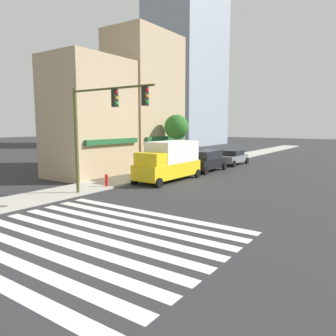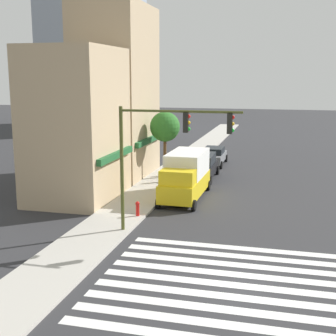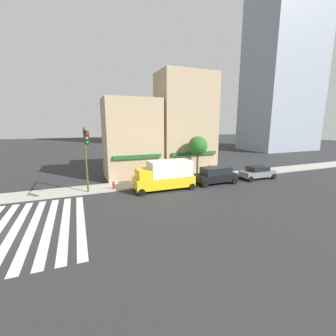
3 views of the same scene
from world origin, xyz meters
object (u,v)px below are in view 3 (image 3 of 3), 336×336
(traffic_signal, at_px, (86,148))
(street_tree, at_px, (198,146))
(suv_black, at_px, (216,175))
(pedestrian_red_jacket, at_px, (191,173))
(sedan_grey, at_px, (257,172))
(pedestrian_grey_coat, at_px, (209,171))
(box_truck_yellow, at_px, (165,175))
(fire_hydrant, at_px, (113,185))

(traffic_signal, bearing_deg, street_tree, 14.35)
(suv_black, bearing_deg, pedestrian_red_jacket, 135.28)
(traffic_signal, height_order, pedestrian_red_jacket, traffic_signal)
(sedan_grey, distance_m, street_tree, 8.14)
(suv_black, xyz_separation_m, pedestrian_grey_coat, (0.37, 1.97, 0.04))
(box_truck_yellow, bearing_deg, traffic_signal, -175.54)
(sedan_grey, relative_size, pedestrian_grey_coat, 2.49)
(box_truck_yellow, relative_size, street_tree, 1.22)
(fire_hydrant, bearing_deg, sedan_grey, -5.61)
(pedestrian_grey_coat, relative_size, street_tree, 0.35)
(box_truck_yellow, relative_size, pedestrian_grey_coat, 3.52)
(traffic_signal, distance_m, suv_black, 14.19)
(box_truck_yellow, height_order, pedestrian_red_jacket, box_truck_yellow)
(traffic_signal, relative_size, sedan_grey, 1.47)
(suv_black, bearing_deg, sedan_grey, -1.29)
(pedestrian_red_jacket, height_order, pedestrian_grey_coat, same)
(traffic_signal, relative_size, fire_hydrant, 7.70)
(suv_black, bearing_deg, fire_hydrant, 170.09)
(box_truck_yellow, relative_size, fire_hydrant, 7.39)
(pedestrian_grey_coat, bearing_deg, traffic_signal, -175.13)
(box_truck_yellow, bearing_deg, fire_hydrant, 161.96)
(pedestrian_red_jacket, distance_m, fire_hydrant, 9.11)
(pedestrian_red_jacket, height_order, street_tree, street_tree)
(box_truck_yellow, xyz_separation_m, suv_black, (6.21, 0.00, -0.56))
(traffic_signal, bearing_deg, fire_hydrant, 41.61)
(sedan_grey, xyz_separation_m, street_tree, (-6.92, 2.80, 3.24))
(suv_black, distance_m, pedestrian_grey_coat, 2.00)
(pedestrian_grey_coat, distance_m, fire_hydrant, 11.60)
(suv_black, height_order, pedestrian_grey_coat, suv_black)
(box_truck_yellow, relative_size, sedan_grey, 1.41)
(sedan_grey, distance_m, fire_hydrant, 17.40)
(sedan_grey, bearing_deg, traffic_signal, -178.39)
(traffic_signal, bearing_deg, sedan_grey, 1.42)
(box_truck_yellow, distance_m, fire_hydrant, 5.38)
(suv_black, relative_size, pedestrian_red_jacket, 2.68)
(traffic_signal, distance_m, fire_hydrant, 5.29)
(pedestrian_grey_coat, bearing_deg, pedestrian_red_jacket, 173.96)
(traffic_signal, relative_size, pedestrian_red_jacket, 3.66)
(traffic_signal, distance_m, pedestrian_grey_coat, 14.73)
(street_tree, bearing_deg, traffic_signal, -165.65)
(traffic_signal, distance_m, sedan_grey, 20.17)
(sedan_grey, bearing_deg, pedestrian_grey_coat, 161.24)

